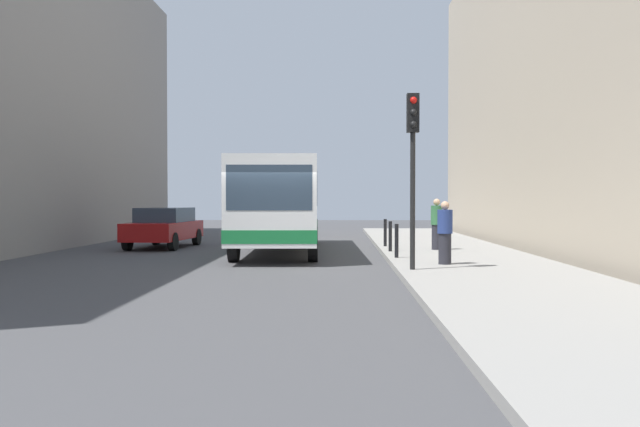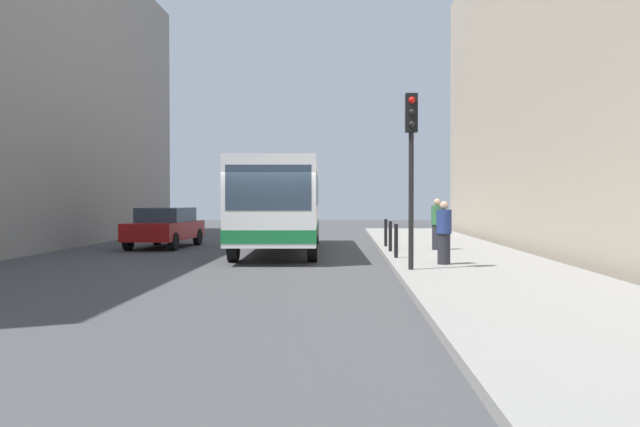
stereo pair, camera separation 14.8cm
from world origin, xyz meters
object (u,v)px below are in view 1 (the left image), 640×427
at_px(traffic_light, 413,147).
at_px(bollard_far, 385,233).
at_px(bollard_near, 397,241).
at_px(pedestrian_mid_sidewalk, 437,224).
at_px(bus, 281,201).
at_px(bollard_mid, 390,236).
at_px(car_beside_bus, 164,226).
at_px(pedestrian_near_signal, 445,233).

bearing_deg(traffic_light, bollard_far, 90.73).
bearing_deg(bollard_near, pedestrian_mid_sidewalk, 63.08).
xyz_separation_m(bollard_near, bollard_far, (0.00, 4.66, 0.00)).
bearing_deg(bollard_far, bus, -173.03).
distance_m(traffic_light, bollard_mid, 6.03).
height_order(bollard_mid, pedestrian_mid_sidewalk, pedestrian_mid_sidewalk).
relative_size(bollard_near, bollard_mid, 1.00).
bearing_deg(car_beside_bus, bollard_far, 175.10).
height_order(traffic_light, bollard_mid, traffic_light).
distance_m(car_beside_bus, traffic_light, 12.47).
relative_size(bollard_near, pedestrian_mid_sidewalk, 0.57).
height_order(car_beside_bus, bollard_far, car_beside_bus).
bearing_deg(bollard_far, traffic_light, -89.27).
bearing_deg(bollard_near, bollard_far, 90.00).
xyz_separation_m(car_beside_bus, pedestrian_mid_sidewalk, (9.69, -2.81, 0.19)).
bearing_deg(bus, bollard_near, 128.84).
height_order(bollard_near, bollard_mid, same).
xyz_separation_m(traffic_light, pedestrian_mid_sidewalk, (1.47, 6.30, -2.03)).
height_order(pedestrian_near_signal, pedestrian_mid_sidewalk, pedestrian_mid_sidewalk).
height_order(bus, car_beside_bus, bus).
bearing_deg(bollard_mid, pedestrian_near_signal, -75.90).
distance_m(bollard_mid, pedestrian_mid_sidewalk, 1.77).
relative_size(car_beside_bus, bollard_far, 4.75).
height_order(bollard_near, bollard_far, same).
bearing_deg(car_beside_bus, pedestrian_near_signal, 143.47).
height_order(bus, pedestrian_mid_sidewalk, bus).
xyz_separation_m(car_beside_bus, bollard_mid, (8.12, -3.57, -0.16)).
distance_m(bus, pedestrian_near_signal, 7.74).
xyz_separation_m(pedestrian_near_signal, pedestrian_mid_sidewalk, (0.51, 4.97, 0.04)).
bearing_deg(car_beside_bus, pedestrian_mid_sidewalk, 167.56).
distance_m(bollard_far, pedestrian_mid_sidewalk, 2.25).
height_order(bollard_far, pedestrian_near_signal, pedestrian_near_signal).
height_order(car_beside_bus, traffic_light, traffic_light).
xyz_separation_m(car_beside_bus, bollard_far, (8.12, -1.24, -0.16)).
bearing_deg(bollard_mid, bollard_far, 90.00).
bearing_deg(traffic_light, bus, 116.65).
height_order(bus, traffic_light, traffic_light).
relative_size(car_beside_bus, pedestrian_near_signal, 2.83).
relative_size(bus, pedestrian_near_signal, 6.96).
height_order(bus, bollard_near, bus).
bearing_deg(pedestrian_mid_sidewalk, car_beside_bus, 117.97).
relative_size(bollard_mid, pedestrian_mid_sidewalk, 0.57).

